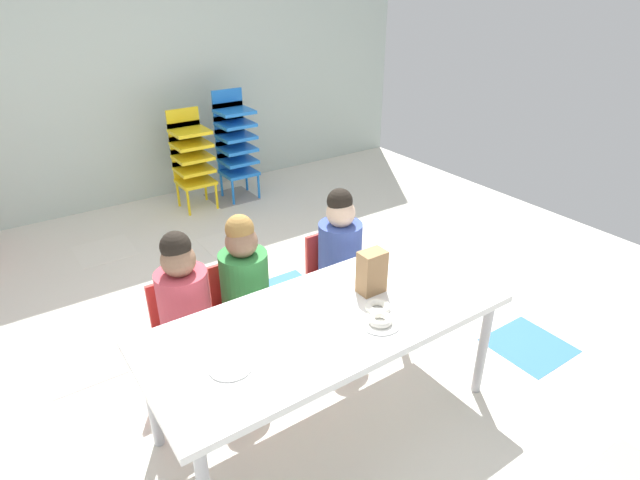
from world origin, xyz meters
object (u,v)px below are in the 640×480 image
at_px(kid_chair_yellow_stack, 191,154).
at_px(kid_chair_blue_stack, 235,140).
at_px(seated_child_far_right, 339,247).
at_px(craft_table, 328,326).
at_px(paper_plate_center_table, 231,366).
at_px(paper_bag_brown, 372,272).
at_px(seated_child_middle_seat, 244,279).
at_px(paper_plate_near_edge, 380,323).
at_px(seated_child_near_camera, 183,299).
at_px(donut_powdered_on_plate, 380,320).
at_px(donut_powdered_loose, 378,307).

xyz_separation_m(kid_chair_yellow_stack, kid_chair_blue_stack, (0.45, 0.00, 0.06)).
bearing_deg(seated_child_far_right, craft_table, -130.28).
bearing_deg(craft_table, kid_chair_yellow_stack, 80.19).
xyz_separation_m(craft_table, kid_chair_blue_stack, (0.95, 2.90, 0.02)).
relative_size(kid_chair_yellow_stack, paper_plate_center_table, 5.11).
bearing_deg(paper_bag_brown, seated_child_middle_seat, 128.02).
height_order(kid_chair_yellow_stack, paper_plate_near_edge, kid_chair_yellow_stack).
relative_size(seated_child_near_camera, donut_powdered_on_plate, 8.24).
xyz_separation_m(paper_plate_near_edge, donut_powdered_on_plate, (0.00, 0.00, 0.02)).
bearing_deg(kid_chair_yellow_stack, craft_table, -99.81).
bearing_deg(seated_child_middle_seat, paper_plate_center_table, -120.63).
bearing_deg(craft_table, donut_powdered_loose, -22.23).
height_order(seated_child_near_camera, kid_chair_blue_stack, kid_chair_blue_stack).
distance_m(craft_table, donut_powdered_loose, 0.25).
relative_size(seated_child_near_camera, kid_chair_yellow_stack, 1.00).
bearing_deg(kid_chair_blue_stack, paper_plate_near_edge, -104.45).
height_order(craft_table, paper_bag_brown, paper_bag_brown).
height_order(craft_table, donut_powdered_on_plate, donut_powdered_on_plate).
bearing_deg(craft_table, seated_child_middle_seat, 101.96).
height_order(craft_table, seated_child_middle_seat, seated_child_middle_seat).
height_order(seated_child_far_right, kid_chair_yellow_stack, seated_child_far_right).
bearing_deg(paper_bag_brown, kid_chair_blue_stack, 77.06).
relative_size(kid_chair_blue_stack, donut_powdered_loose, 8.68).
bearing_deg(seated_child_near_camera, seated_child_far_right, 0.00).
relative_size(paper_bag_brown, paper_plate_near_edge, 1.22).
relative_size(paper_bag_brown, paper_plate_center_table, 1.22).
distance_m(kid_chair_blue_stack, donut_powdered_loose, 3.08).
distance_m(kid_chair_blue_stack, paper_plate_center_table, 3.30).
bearing_deg(craft_table, seated_child_far_right, 49.72).
height_order(kid_chair_blue_stack, donut_powdered_loose, kid_chair_blue_stack).
distance_m(paper_bag_brown, paper_plate_near_edge, 0.29).
xyz_separation_m(craft_table, donut_powdered_on_plate, (0.16, -0.18, 0.08)).
bearing_deg(paper_plate_near_edge, paper_bag_brown, 59.15).
height_order(paper_plate_center_table, donut_powdered_loose, donut_powdered_loose).
xyz_separation_m(seated_child_near_camera, kid_chair_yellow_stack, (0.97, 2.30, -0.04)).
bearing_deg(donut_powdered_on_plate, donut_powdered_loose, 54.86).
distance_m(kid_chair_yellow_stack, donut_powdered_on_plate, 3.10).
bearing_deg(kid_chair_blue_stack, paper_bag_brown, -102.94).
bearing_deg(seated_child_middle_seat, paper_bag_brown, -51.98).
xyz_separation_m(craft_table, paper_plate_center_table, (-0.52, -0.06, 0.06)).
bearing_deg(seated_child_far_right, paper_plate_center_table, -147.25).
relative_size(paper_plate_center_table, donut_powdered_loose, 1.50).
distance_m(craft_table, donut_powdered_on_plate, 0.25).
xyz_separation_m(kid_chair_yellow_stack, donut_powdered_on_plate, (-0.34, -3.08, 0.12)).
bearing_deg(seated_child_middle_seat, seated_child_far_right, 0.00).
xyz_separation_m(craft_table, seated_child_near_camera, (-0.46, 0.60, -0.00)).
height_order(seated_child_middle_seat, donut_powdered_on_plate, seated_child_middle_seat).
bearing_deg(kid_chair_yellow_stack, seated_child_near_camera, -112.77).
distance_m(seated_child_middle_seat, paper_bag_brown, 0.71).
relative_size(seated_child_far_right, donut_powdered_on_plate, 8.24).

